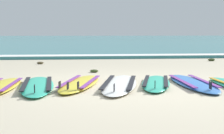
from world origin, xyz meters
name	(u,v)px	position (x,y,z in m)	size (l,w,h in m)	color
ground_plane	(126,86)	(0.00, 0.00, 0.00)	(80.00, 80.00, 0.00)	#C1B599
sea	(86,39)	(0.00, 35.73, 0.05)	(80.00, 60.00, 0.10)	teal
wave_foam_strip	(102,57)	(0.00, 6.15, 0.06)	(80.00, 0.85, 0.11)	white
surfboard_2	(1,86)	(-2.09, -0.05, 0.04)	(0.56, 1.99, 0.18)	yellow
surfboard_3	(37,85)	(-1.50, -0.01, 0.04)	(0.71, 2.20, 0.18)	#2DB793
surfboard_4	(80,83)	(-0.79, 0.16, 0.04)	(0.98, 2.15, 0.18)	yellow
surfboard_5	(119,84)	(-0.12, 0.01, 0.04)	(1.03, 2.36, 0.18)	white
surfboard_6	(156,83)	(0.54, 0.09, 0.04)	(0.94, 1.99, 0.18)	#2DB793
surfboard_7	(192,83)	(1.18, 0.03, 0.04)	(0.57, 2.16, 0.18)	#3875CC
seaweed_clump_near_shoreline	(211,60)	(3.41, 4.67, 0.04)	(0.22, 0.18, 0.08)	#384723
seaweed_clump_mid_sand	(40,63)	(-1.94, 4.15, 0.03)	(0.20, 0.16, 0.07)	#4C4228
seaweed_clump_by_the_boards	(94,71)	(-0.47, 2.00, 0.03)	(0.19, 0.15, 0.07)	#384723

